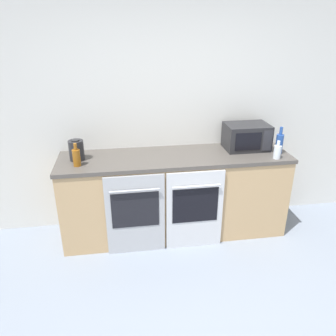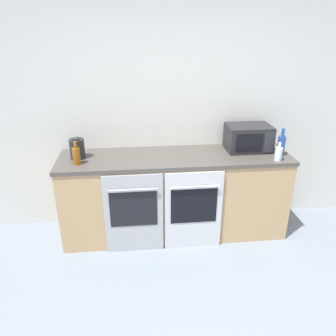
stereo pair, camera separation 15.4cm
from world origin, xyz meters
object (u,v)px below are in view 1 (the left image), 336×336
object	(u,v)px
microwave	(246,137)
bottle_clear	(277,152)
oven_left	(135,215)
bottle_blue	(279,143)
kettle	(76,150)
oven_right	(195,210)
bottle_amber	(77,157)

from	to	relation	value
microwave	bottle_clear	distance (m)	0.40
oven_left	microwave	world-z (taller)	microwave
bottle_blue	kettle	xyz separation A→B (m)	(-2.10, 0.14, -0.01)
microwave	bottle_clear	xyz separation A→B (m)	(0.21, -0.33, -0.06)
oven_right	microwave	world-z (taller)	microwave
microwave	oven_right	bearing A→B (deg)	-147.38
oven_right	bottle_amber	bearing A→B (deg)	170.15
oven_left	oven_right	distance (m)	0.61
microwave	bottle_amber	distance (m)	1.81
bottle_amber	kettle	world-z (taller)	bottle_amber
oven_right	bottle_clear	distance (m)	1.03
bottle_clear	bottle_blue	world-z (taller)	bottle_blue
microwave	kettle	xyz separation A→B (m)	(-1.81, -0.06, -0.03)
oven_left	kettle	xyz separation A→B (m)	(-0.55, 0.36, 0.59)
kettle	bottle_clear	bearing A→B (deg)	-7.59
oven_left	bottle_amber	distance (m)	0.81
oven_left	oven_right	world-z (taller)	same
bottle_clear	bottle_amber	size ratio (longest dim) A/B	0.83
bottle_blue	oven_left	bearing A→B (deg)	-172.02
microwave	oven_left	bearing A→B (deg)	-161.64
microwave	kettle	bearing A→B (deg)	-178.07
oven_left	microwave	xyz separation A→B (m)	(1.26, 0.42, 0.62)
bottle_amber	oven_right	bearing A→B (deg)	-9.85
bottle_clear	kettle	world-z (taller)	kettle
bottle_clear	kettle	size ratio (longest dim) A/B	0.88
microwave	bottle_amber	bearing A→B (deg)	-172.99
bottle_amber	oven_left	bearing A→B (deg)	-20.39
bottle_clear	bottle_amber	world-z (taller)	bottle_amber
bottle_clear	kettle	xyz separation A→B (m)	(-2.02, 0.27, 0.03)
oven_right	bottle_clear	xyz separation A→B (m)	(0.86, 0.09, 0.56)
oven_right	bottle_blue	distance (m)	1.14
bottle_clear	kettle	bearing A→B (deg)	172.41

